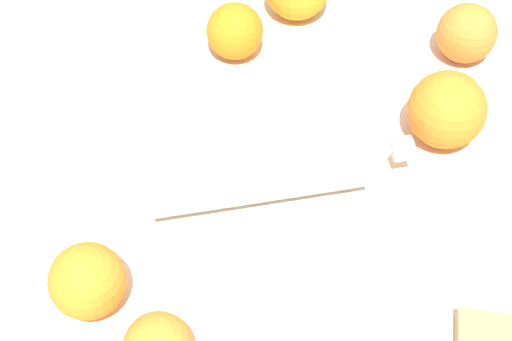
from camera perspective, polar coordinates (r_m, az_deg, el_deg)
ground_plane at (r=0.81m, az=0.41°, el=-0.95°), size 2.40×2.40×0.00m
water_bottle at (r=0.78m, az=1.39°, el=0.21°), size 0.21×0.24×0.06m
orange_0 at (r=0.71m, az=-12.28°, el=-7.94°), size 0.07×0.07×0.07m
orange_1 at (r=0.92m, az=-1.57°, el=10.20°), size 0.07×0.07×0.07m
orange_3 at (r=0.94m, az=15.23°, el=9.72°), size 0.07×0.07×0.07m
orange_4 at (r=0.84m, az=13.84°, el=4.35°), size 0.08×0.08×0.08m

